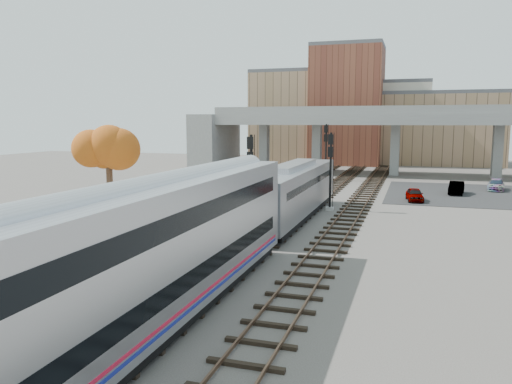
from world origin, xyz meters
The scene contains 16 objects.
ground centered at (0.00, 0.00, 0.00)m, with size 160.00×160.00×0.00m, color #47423D.
platform centered at (-7.25, 0.00, 0.17)m, with size 4.50×60.00×0.35m, color #9E9E99.
yellow_strip centered at (-5.35, 0.00, 0.35)m, with size 0.70×60.00×0.01m, color yellow.
tracks centered at (0.93, 12.50, 0.08)m, with size 10.70×95.00×0.25m.
overpass centered at (4.92, 45.00, 5.81)m, with size 54.00×12.00×9.50m.
buildings_far centered at (1.26, 66.57, 7.88)m, with size 43.00×21.00×20.60m.
parking_lot centered at (14.00, 28.00, 0.02)m, with size 14.00×18.00×0.04m, color black.
locomotive centered at (1.00, 9.40, 2.28)m, with size 3.02×19.05×4.10m.
coach centered at (1.00, -13.21, 2.80)m, with size 3.03×25.00×5.00m.
signal_mast_near centered at (-1.10, 5.47, 3.15)m, with size 0.60×0.64×6.55m.
signal_mast_mid centered at (3.00, 14.18, 3.14)m, with size 0.60×0.64×6.54m.
signal_mast_far centered at (-1.10, 35.80, 3.57)m, with size 0.60×0.64×7.15m.
tree centered at (-10.57, 2.69, 5.56)m, with size 3.60×3.60×7.50m.
car_a centered at (9.79, 21.50, 0.64)m, with size 1.43×3.54×1.21m, color #99999E.
car_b centered at (13.88, 27.57, 0.69)m, with size 1.37×3.94×1.30m, color #99999E.
car_c centered at (18.22, 31.98, 0.63)m, with size 1.65×4.06×1.18m, color #99999E.
Camera 1 is at (9.63, -27.11, 7.39)m, focal length 35.00 mm.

